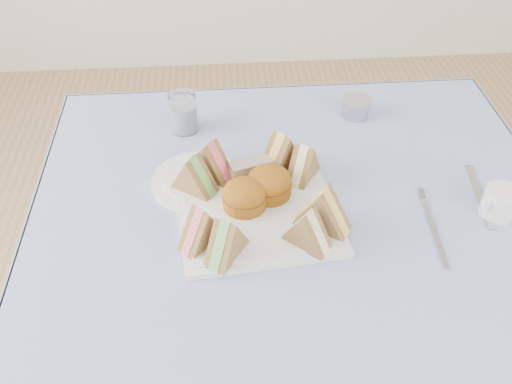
{
  "coord_description": "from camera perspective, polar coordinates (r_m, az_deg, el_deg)",
  "views": [
    {
      "loc": [
        -0.14,
        -0.72,
        1.49
      ],
      "look_at": [
        -0.08,
        0.06,
        0.8
      ],
      "focal_mm": 40.0,
      "sensor_mm": 36.0,
      "label": 1
    }
  ],
  "objects": [
    {
      "name": "serving_plate",
      "position": [
        1.08,
        0.0,
        -1.75
      ],
      "size": [
        0.32,
        0.32,
        0.01
      ],
      "primitive_type": "cube",
      "rotation": [
        0.0,
        0.0,
        0.1
      ],
      "color": "white",
      "rests_on": "tablecloth"
    },
    {
      "name": "sandwich_fr_a",
      "position": [
        1.01,
        6.72,
        -1.59
      ],
      "size": [
        0.11,
        0.09,
        0.09
      ],
      "primitive_type": null,
      "rotation": [
        0.0,
        0.0,
        -0.56
      ],
      "color": "olive",
      "rests_on": "serving_plate"
    },
    {
      "name": "sandwich_bl_a",
      "position": [
        1.09,
        -6.24,
        1.85
      ],
      "size": [
        0.1,
        0.09,
        0.08
      ],
      "primitive_type": null,
      "rotation": [
        0.0,
        0.0,
        2.5
      ],
      "color": "olive",
      "rests_on": "serving_plate"
    },
    {
      "name": "knife",
      "position": [
        1.2,
        21.47,
        -0.34
      ],
      "size": [
        0.04,
        0.19,
        0.0
      ],
      "primitive_type": "cube",
      "rotation": [
        0.0,
        0.0,
        -0.13
      ],
      "color": "#AEAEB9",
      "rests_on": "tablecloth"
    },
    {
      "name": "sandwich_br_a",
      "position": [
        1.12,
        4.78,
        3.04
      ],
      "size": [
        0.08,
        0.1,
        0.08
      ],
      "primitive_type": null,
      "rotation": [
        0.0,
        0.0,
        -2.13
      ],
      "color": "olive",
      "rests_on": "serving_plate"
    },
    {
      "name": "sandwich_fl_b",
      "position": [
        0.96,
        -2.99,
        -4.59
      ],
      "size": [
        0.08,
        0.1,
        0.08
      ],
      "primitive_type": null,
      "rotation": [
        0.0,
        0.0,
        0.98
      ],
      "color": "olive",
      "rests_on": "serving_plate"
    },
    {
      "name": "table",
      "position": [
        1.34,
        3.77,
        -15.39
      ],
      "size": [
        0.9,
        0.9,
        0.74
      ],
      "primitive_type": "cube",
      "color": "brown",
      "rests_on": "floor"
    },
    {
      "name": "scone_right",
      "position": [
        1.08,
        1.34,
        0.91
      ],
      "size": [
        0.12,
        0.12,
        0.06
      ],
      "primitive_type": "cylinder",
      "rotation": [
        0.0,
        0.0,
        0.51
      ],
      "color": "#9D5B1B",
      "rests_on": "serving_plate"
    },
    {
      "name": "creamer_jug",
      "position": [
        1.15,
        23.22,
        -0.97
      ],
      "size": [
        0.08,
        0.08,
        0.06
      ],
      "primitive_type": "cylinder",
      "rotation": [
        0.0,
        0.0,
        0.37
      ],
      "color": "white",
      "rests_on": "tablecloth"
    },
    {
      "name": "fork",
      "position": [
        1.09,
        17.45,
        -3.9
      ],
      "size": [
        0.02,
        0.17,
        0.0
      ],
      "primitive_type": "cube",
      "rotation": [
        0.0,
        0.0,
        -0.07
      ],
      "color": "#AEAEB9",
      "rests_on": "tablecloth"
    },
    {
      "name": "sandwich_fr_b",
      "position": [
        0.98,
        5.19,
        -3.56
      ],
      "size": [
        0.09,
        0.09,
        0.08
      ],
      "primitive_type": null,
      "rotation": [
        0.0,
        0.0,
        -0.73
      ],
      "color": "olive",
      "rests_on": "serving_plate"
    },
    {
      "name": "scone_left",
      "position": [
        1.06,
        -1.17,
        -0.36
      ],
      "size": [
        0.08,
        0.08,
        0.06
      ],
      "primitive_type": "cylinder",
      "rotation": [
        0.0,
        0.0,
        -0.02
      ],
      "color": "#9D5B1B",
      "rests_on": "serving_plate"
    },
    {
      "name": "sandwich_fl_a",
      "position": [
        0.99,
        -5.43,
        -3.35
      ],
      "size": [
        0.09,
        0.09,
        0.08
      ],
      "primitive_type": null,
      "rotation": [
        0.0,
        0.0,
        0.74
      ],
      "color": "olive",
      "rests_on": "serving_plate"
    },
    {
      "name": "sandwich_br_b",
      "position": [
        1.14,
        2.53,
        4.13
      ],
      "size": [
        0.1,
        0.1,
        0.09
      ],
      "primitive_type": null,
      "rotation": [
        0.0,
        0.0,
        -2.42
      ],
      "color": "olive",
      "rests_on": "serving_plate"
    },
    {
      "name": "water_glass",
      "position": [
        1.28,
        -7.29,
        7.88
      ],
      "size": [
        0.08,
        0.08,
        0.09
      ],
      "primitive_type": "cylinder",
      "rotation": [
        0.0,
        0.0,
        -0.31
      ],
      "color": "white",
      "rests_on": "tablecloth"
    },
    {
      "name": "side_plate",
      "position": [
        1.15,
        -5.87,
        1.08
      ],
      "size": [
        0.23,
        0.23,
        0.01
      ],
      "primitive_type": "cylinder",
      "rotation": [
        0.0,
        0.0,
        -0.32
      ],
      "color": "white",
      "rests_on": "tablecloth"
    },
    {
      "name": "sandwich_bl_b",
      "position": [
        1.12,
        -4.55,
        3.28
      ],
      "size": [
        0.1,
        0.09,
        0.08
      ],
      "primitive_type": null,
      "rotation": [
        0.0,
        0.0,
        2.48
      ],
      "color": "olive",
      "rests_on": "serving_plate"
    },
    {
      "name": "pastry_slice",
      "position": [
        1.13,
        -0.55,
        2.28
      ],
      "size": [
        0.09,
        0.06,
        0.04
      ],
      "primitive_type": "cube",
      "rotation": [
        0.0,
        0.0,
        0.31
      ],
      "color": "#D9C57E",
      "rests_on": "serving_plate"
    },
    {
      "name": "tea_strainer",
      "position": [
        1.35,
        9.93,
        8.23
      ],
      "size": [
        0.07,
        0.07,
        0.04
      ],
      "primitive_type": "cylinder",
      "rotation": [
        0.0,
        0.0,
        -0.03
      ],
      "color": "#AEAEB9",
      "rests_on": "tablecloth"
    },
    {
      "name": "tablecloth",
      "position": [
        1.05,
        4.66,
        -4.17
      ],
      "size": [
        1.02,
        1.02,
        0.01
      ],
      "primitive_type": "cube",
      "color": "#8A9AC4",
      "rests_on": "table"
    }
  ]
}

